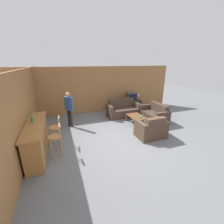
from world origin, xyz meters
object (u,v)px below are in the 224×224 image
bar_chair_mid (55,129)px  tv_unit (131,105)px  bottle (32,119)px  armchair_near (151,129)px  bar_chair_near (55,139)px  tv (131,97)px  person_by_window (69,108)px  coffee_table (136,117)px  loveseat_right (155,115)px  couch_far (123,110)px  table_lamp (138,94)px  book_on_table (140,117)px

bar_chair_mid → tv_unit: bearing=32.3°
bottle → armchair_near: bearing=-7.1°
bar_chair_near → tv_unit: bar_chair_near is taller
tv → person_by_window: size_ratio=0.36×
coffee_table → tv_unit: (0.79, 2.10, -0.03)m
loveseat_right → tv: tv is taller
coffee_table → couch_far: bearing=98.4°
armchair_near → table_lamp: bearing=68.7°
tv → person_by_window: 4.06m
loveseat_right → coffee_table: loveseat_right is taller
couch_far → loveseat_right: bearing=-45.4°
armchair_near → bottle: 4.24m
loveseat_right → bar_chair_mid: bearing=-171.8°
loveseat_right → bottle: bearing=-170.4°
couch_far → table_lamp: 1.79m
table_lamp → person_by_window: 4.49m
bar_chair_mid → loveseat_right: bar_chair_mid is taller
bar_chair_mid → table_lamp: bearing=29.8°
armchair_near → bar_chair_near: bearing=-180.0°
tv_unit → person_by_window: person_by_window is taller
tv_unit → table_lamp: table_lamp is taller
armchair_near → coffee_table: 1.45m
table_lamp → bottle: bearing=-151.3°
tv_unit → table_lamp: size_ratio=2.62×
table_lamp → person_by_window: size_ratio=0.29×
bar_chair_near → loveseat_right: bar_chair_near is taller
tv → coffee_table: bearing=-110.7°
couch_far → tv: 1.42m
couch_far → bottle: 4.67m
bar_chair_near → person_by_window: (0.62, 2.15, 0.33)m
bar_chair_mid → loveseat_right: 4.70m
person_by_window → bar_chair_mid: bearing=-113.6°
bottle → table_lamp: bearing=28.7°
bottle → table_lamp: size_ratio=0.58×
table_lamp → person_by_window: bearing=-162.0°
bottle → book_on_table: bearing=9.4°
bar_chair_mid → bottle: (-0.63, -0.22, 0.57)m
couch_far → armchair_near: bearing=-89.1°
bottle → book_on_table: 4.46m
bar_chair_mid → coffee_table: bearing=10.9°
bar_chair_mid → person_by_window: size_ratio=0.64×
couch_far → person_by_window: (-2.85, -0.46, 0.58)m
tv_unit → book_on_table: tv_unit is taller
tv → bottle: 5.90m
couch_far → tv_unit: couch_far is taller
armchair_near → loveseat_right: (1.15, 1.41, -0.00)m
coffee_table → tv: bearing=69.3°
bottle → table_lamp: 6.29m
book_on_table → loveseat_right: bearing=10.2°
tv → book_on_table: 2.45m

